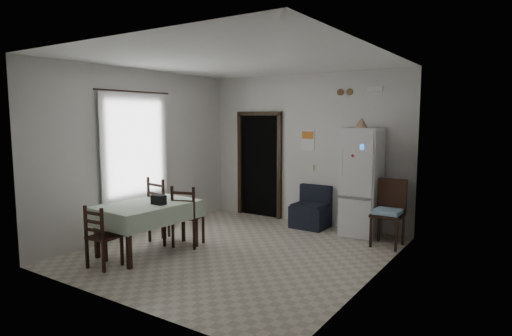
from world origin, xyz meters
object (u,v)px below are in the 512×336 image
object	(u,v)px
fridge	(362,182)
dining_chair_near_head	(104,236)
dining_table	(148,228)
dining_chair_far_right	(188,215)
navy_seat	(310,207)
corner_chair	(388,213)
dining_chair_far_left	(166,209)

from	to	relation	value
fridge	dining_chair_near_head	size ratio (longest dim) A/B	2.15
dining_table	dining_chair_far_right	world-z (taller)	dining_chair_far_right
navy_seat	dining_table	xyz separation A→B (m)	(-1.41, -2.72, -0.01)
navy_seat	dining_chair_near_head	distance (m)	3.79
navy_seat	dining_chair_near_head	xyz separation A→B (m)	(-1.41, -3.52, 0.05)
corner_chair	dining_table	xyz separation A→B (m)	(-2.97, -2.32, -0.16)
dining_chair_far_left	dining_chair_near_head	bearing A→B (deg)	104.88
fridge	dining_chair_far_right	bearing A→B (deg)	-136.57
corner_chair	dining_chair_near_head	bearing A→B (deg)	-133.60
dining_table	dining_chair_far_left	bearing A→B (deg)	111.20
dining_chair_near_head	dining_chair_far_left	bearing A→B (deg)	-86.77
fridge	dining_chair_far_right	distance (m)	3.03
dining_chair_near_head	corner_chair	bearing A→B (deg)	-137.71
fridge	dining_chair_near_head	world-z (taller)	fridge
dining_table	dining_chair_far_left	distance (m)	0.61
dining_table	navy_seat	bearing A→B (deg)	66.35
dining_chair_near_head	dining_chair_far_right	bearing A→B (deg)	-105.69
dining_table	corner_chair	bearing A→B (deg)	41.75
corner_chair	dining_chair_near_head	xyz separation A→B (m)	(-2.98, -3.12, -0.10)
dining_table	dining_chair_far_left	size ratio (longest dim) A/B	1.35
navy_seat	dining_chair_far_right	distance (m)	2.41
navy_seat	corner_chair	size ratio (longest dim) A/B	0.72
dining_table	dining_chair_near_head	xyz separation A→B (m)	(-0.01, -0.79, 0.06)
dining_chair_near_head	navy_seat	bearing A→B (deg)	-115.94
corner_chair	dining_chair_far_right	bearing A→B (deg)	-147.16
corner_chair	fridge	bearing A→B (deg)	145.57
dining_chair_far_right	dining_chair_near_head	distance (m)	1.42
corner_chair	dining_chair_far_left	world-z (taller)	dining_chair_far_left
fridge	dining_table	bearing A→B (deg)	-133.11
dining_chair_near_head	fridge	bearing A→B (deg)	-128.28
navy_seat	dining_chair_near_head	bearing A→B (deg)	-111.31
fridge	dining_table	world-z (taller)	fridge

